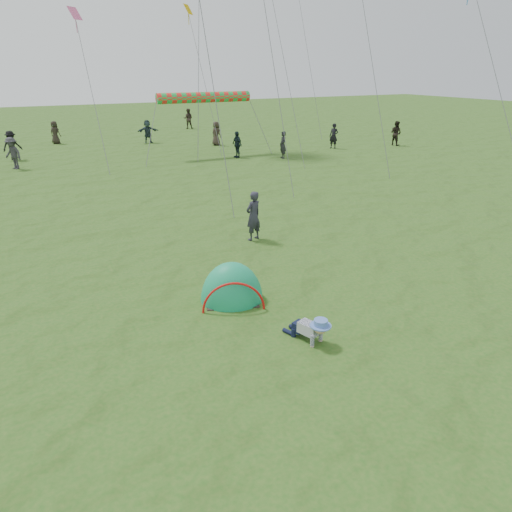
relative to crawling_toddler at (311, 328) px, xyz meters
name	(u,v)px	position (x,y,z in m)	size (l,w,h in m)	color
ground	(332,321)	(0.89, 0.47, -0.30)	(140.00, 140.00, 0.00)	#245518
crawling_toddler	(311,328)	(0.00, 0.00, 0.00)	(0.56, 0.80, 0.61)	black
popup_tent	(232,300)	(-0.71, 2.41, -0.30)	(1.52, 1.25, 1.97)	#18886F
standing_adult	(253,216)	(1.67, 5.95, 0.51)	(0.60, 0.39, 1.64)	#272633
crowd_person_3	(13,153)	(-5.08, 22.19, 0.57)	(1.13, 0.65, 1.74)	#302F34
crowd_person_4	(55,132)	(-2.14, 30.95, 0.51)	(0.80, 0.52, 1.64)	black
crowd_person_5	(148,131)	(4.08, 28.22, 0.53)	(1.56, 0.50, 1.68)	#233239
crowd_person_6	(334,136)	(14.97, 19.78, 0.55)	(0.62, 0.41, 1.70)	black
crowd_person_7	(188,119)	(9.68, 35.09, 0.59)	(0.87, 0.68, 1.79)	#342A23
crowd_person_8	(237,145)	(7.48, 19.68, 0.51)	(0.95, 0.40, 1.62)	black
crowd_person_9	(12,146)	(-5.07, 25.23, 0.57)	(1.13, 0.65, 1.74)	black
crowd_person_10	(216,133)	(8.21, 24.83, 0.53)	(0.82, 0.53, 1.68)	#312720
crowd_person_12	(283,145)	(9.91, 18.14, 0.52)	(0.60, 0.39, 1.65)	black
crowd_person_13	(396,133)	(19.83, 18.88, 0.55)	(0.84, 0.65, 1.72)	black
rainbow_tube_kite	(204,97)	(6.08, 21.37, 3.25)	(0.64, 0.64, 6.03)	red
diamond_kite_1	(188,9)	(6.87, 25.72, 8.53)	(0.74, 0.74, 0.00)	#E6B100
diamond_kite_5	(75,13)	(-0.67, 23.16, 7.74)	(0.78, 0.78, 0.00)	pink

